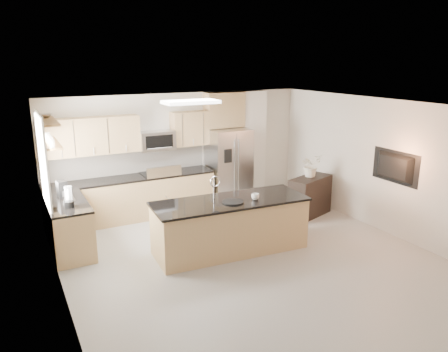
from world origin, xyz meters
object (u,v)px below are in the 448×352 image
refrigerator (229,167)px  bowl (44,115)px  island (230,225)px  flower_vase (311,160)px  coffee_maker (62,189)px  platter (233,202)px  range (161,193)px  kettle (69,194)px  cup (255,197)px  television (392,167)px  microwave (157,140)px  blender (69,198)px  credenza (310,196)px

refrigerator → bowl: 4.22m
island → flower_vase: bearing=23.4°
flower_vase → coffee_maker: bearing=171.8°
bowl → platter: bearing=-35.5°
refrigerator → coffee_maker: 3.83m
range → kettle: kettle is taller
cup → television: bearing=-12.4°
refrigerator → television: bearing=-59.0°
cup → kettle: size_ratio=0.52×
coffee_maker → television: size_ratio=0.28×
kettle → island: bearing=-28.2°
microwave → blender: 2.64m
credenza → coffee_maker: 5.06m
credenza → flower_vase: flower_vase is taller
island → blender: size_ratio=7.57×
island → blender: 2.78m
kettle → bowl: size_ratio=0.80×
bowl → flower_vase: bowl is taller
kettle → refrigerator: bearing=15.0°
credenza → bowl: size_ratio=3.26×
blender → kettle: (0.05, 0.38, -0.04)m
refrigerator → blender: size_ratio=4.84×
microwave → platter: 2.75m
microwave → platter: bearing=-80.4°
credenza → platter: size_ratio=2.92×
kettle → coffee_maker: bearing=104.8°
television → platter: bearing=78.6°
platter → coffee_maker: size_ratio=1.22×
credenza → cup: (-1.99, -0.98, 0.57)m
range → coffee_maker: bearing=-159.9°
refrigerator → blender: (-3.73, -1.37, 0.19)m
range → flower_vase: (2.90, -1.49, 0.75)m
cup → kettle: bearing=152.5°
kettle → bowl: (-0.23, 0.45, 1.34)m
blender → bowl: bearing=101.9°
cup → microwave: bearing=108.0°
credenza → platter: bearing=-178.1°
range → blender: size_ratio=3.10×
range → flower_vase: bearing=-27.2°
kettle → coffee_maker: (-0.07, 0.27, 0.03)m
range → platter: range is taller
cup → platter: 0.43m
cup → platter: (-0.43, 0.04, -0.04)m
platter → kettle: size_ratio=1.39×
range → bowl: (-2.25, -0.58, 1.91)m
bowl → television: 6.38m
credenza → blender: bearing=158.9°
platter → cup: bearing=-5.3°
microwave → blender: microwave is taller
microwave → island: (0.46, -2.49, -1.16)m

